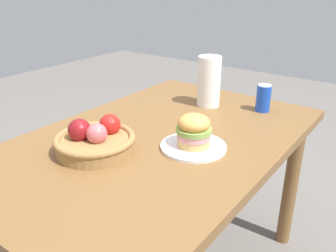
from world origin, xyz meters
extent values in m
cube|color=brown|center=(0.00, 0.00, 0.73)|extent=(1.40, 0.90, 0.04)
cylinder|color=brown|center=(0.62, -0.37, 0.35)|extent=(0.07, 0.07, 0.71)
cylinder|color=brown|center=(0.62, 0.37, 0.35)|extent=(0.07, 0.07, 0.71)
cylinder|color=white|center=(0.00, -0.16, 0.76)|extent=(0.24, 0.24, 0.01)
cylinder|color=#DBAD60|center=(0.00, -0.16, 0.78)|extent=(0.12, 0.12, 0.03)
cylinder|color=pink|center=(0.00, -0.16, 0.80)|extent=(0.12, 0.12, 0.02)
cylinder|color=#84A84C|center=(0.00, -0.16, 0.82)|extent=(0.13, 0.13, 0.02)
ellipsoid|color=#DF9F4D|center=(0.00, -0.16, 0.85)|extent=(0.12, 0.12, 0.07)
cylinder|color=blue|center=(0.52, -0.21, 0.81)|extent=(0.07, 0.07, 0.12)
cylinder|color=silver|center=(0.52, -0.21, 0.87)|extent=(0.06, 0.06, 0.00)
cylinder|color=#9E7542|center=(-0.23, 0.11, 0.78)|extent=(0.28, 0.28, 0.05)
torus|color=#9E7542|center=(-0.23, 0.11, 0.80)|extent=(0.29, 0.29, 0.02)
sphere|color=red|center=(-0.15, 0.11, 0.83)|extent=(0.08, 0.08, 0.08)
sphere|color=maroon|center=(-0.26, 0.15, 0.83)|extent=(0.08, 0.08, 0.08)
sphere|color=#D16066|center=(-0.24, 0.09, 0.83)|extent=(0.07, 0.07, 0.07)
cylinder|color=white|center=(0.44, 0.03, 0.87)|extent=(0.11, 0.11, 0.24)
camera|label=1|loc=(-0.99, -0.78, 1.34)|focal=37.81mm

